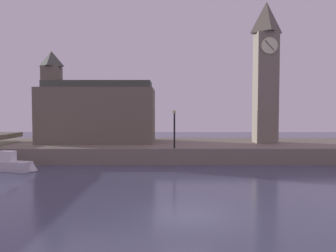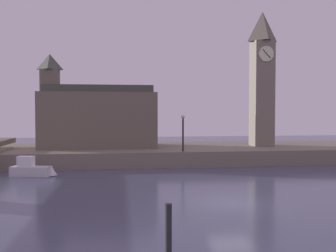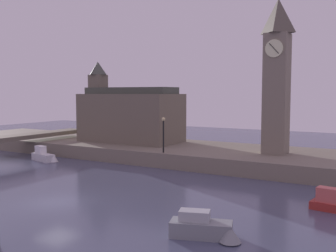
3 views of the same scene
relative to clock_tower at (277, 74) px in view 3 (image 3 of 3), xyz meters
name	(u,v)px [view 3 (image 3 of 3)]	position (x,y,z in m)	size (l,w,h in m)	color
ground_plane	(57,202)	(-9.57, -19.73, -9.29)	(120.00, 120.00, 0.00)	#474C66
far_embankment	(190,153)	(-9.57, 0.27, -8.54)	(70.00, 12.00, 1.50)	slate
clock_tower	(277,74)	(0.00, 0.00, 0.00)	(2.45, 2.49, 15.04)	slate
parliament_hall	(129,115)	(-18.46, 0.87, -4.49)	(12.23, 6.27, 9.99)	#6B6051
streetlamp	(163,130)	(-9.88, -5.02, -5.55)	(0.36, 0.36, 3.55)	black
boat_cruiser_grey	(206,228)	(2.11, -20.72, -8.76)	(4.03, 2.20, 1.36)	gray
boat_ferry_white	(44,156)	(-23.05, -8.54, -8.73)	(3.90, 1.74, 1.66)	silver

